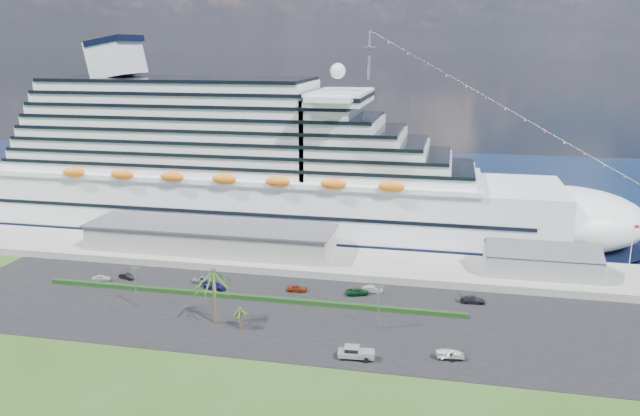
% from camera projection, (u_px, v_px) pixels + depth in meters
% --- Properties ---
extents(ground, '(420.00, 420.00, 0.00)m').
position_uv_depth(ground, '(260.00, 338.00, 110.49)').
color(ground, '#2D4517').
rests_on(ground, ground).
extents(asphalt_lot, '(140.00, 38.00, 0.12)m').
position_uv_depth(asphalt_lot, '(277.00, 313.00, 120.89)').
color(asphalt_lot, black).
rests_on(asphalt_lot, ground).
extents(wharf, '(240.00, 20.00, 1.80)m').
position_uv_depth(wharf, '(310.00, 260.00, 148.14)').
color(wharf, gray).
rests_on(wharf, ground).
extents(water, '(420.00, 160.00, 0.02)m').
position_uv_depth(water, '(363.00, 184.00, 233.59)').
color(water, black).
rests_on(water, ground).
extents(cruise_ship, '(191.00, 38.00, 54.00)m').
position_uv_depth(cruise_ship, '(253.00, 172.00, 171.19)').
color(cruise_ship, silver).
rests_on(cruise_ship, ground).
extents(terminal_building, '(61.00, 15.00, 6.30)m').
position_uv_depth(terminal_building, '(210.00, 237.00, 152.10)').
color(terminal_building, gray).
rests_on(terminal_building, wharf).
extents(port_shed, '(24.00, 12.31, 7.37)m').
position_uv_depth(port_shed, '(541.00, 261.00, 136.88)').
color(port_shed, gray).
rests_on(port_shed, wharf).
extents(flagpole, '(1.08, 0.16, 12.00)m').
position_uv_depth(flagpole, '(631.00, 250.00, 132.30)').
color(flagpole, silver).
rests_on(flagpole, wharf).
extents(hedge, '(88.00, 1.10, 0.90)m').
position_uv_depth(hedge, '(246.00, 297.00, 127.10)').
color(hedge, black).
rests_on(hedge, asphalt_lot).
extents(lamp_post_left, '(1.60, 0.35, 8.27)m').
position_uv_depth(lamp_post_left, '(135.00, 282.00, 122.31)').
color(lamp_post_left, gray).
rests_on(lamp_post_left, asphalt_lot).
extents(lamp_post_right, '(1.60, 0.35, 8.27)m').
position_uv_depth(lamp_post_right, '(379.00, 302.00, 112.73)').
color(lamp_post_right, gray).
rests_on(lamp_post_right, asphalt_lot).
extents(palm_tall, '(8.82, 8.82, 11.13)m').
position_uv_depth(palm_tall, '(213.00, 277.00, 113.96)').
color(palm_tall, '#47301E').
rests_on(palm_tall, ground).
extents(palm_short, '(3.53, 3.53, 4.56)m').
position_uv_depth(palm_short, '(240.00, 311.00, 112.83)').
color(palm_short, '#47301E').
rests_on(palm_short, ground).
extents(parked_car_0, '(4.42, 2.74, 1.40)m').
position_uv_depth(parked_car_0, '(101.00, 278.00, 136.82)').
color(parked_car_0, '#B9B9BB').
rests_on(parked_car_0, asphalt_lot).
extents(parked_car_1, '(4.04, 2.36, 1.26)m').
position_uv_depth(parked_car_1, '(127.00, 276.00, 138.07)').
color(parked_car_1, black).
rests_on(parked_car_1, asphalt_lot).
extents(parked_car_2, '(5.21, 3.32, 1.34)m').
position_uv_depth(parked_car_2, '(204.00, 280.00, 135.96)').
color(parked_car_2, gray).
rests_on(parked_car_2, asphalt_lot).
extents(parked_car_3, '(5.38, 2.96, 1.48)m').
position_uv_depth(parked_car_3, '(215.00, 286.00, 132.33)').
color(parked_car_3, '#17154B').
rests_on(parked_car_3, asphalt_lot).
extents(parked_car_4, '(4.38, 2.15, 1.44)m').
position_uv_depth(parked_car_4, '(297.00, 288.00, 130.97)').
color(parked_car_4, maroon).
rests_on(parked_car_4, asphalt_lot).
extents(parked_car_5, '(4.28, 1.53, 1.40)m').
position_uv_depth(parked_car_5, '(372.00, 289.00, 130.44)').
color(parked_car_5, '#999B9F').
rests_on(parked_car_5, asphalt_lot).
extents(parked_car_6, '(5.32, 3.80, 1.35)m').
position_uv_depth(parked_car_6, '(357.00, 292.00, 129.24)').
color(parked_car_6, '#0D3517').
rests_on(parked_car_6, asphalt_lot).
extents(parked_car_7, '(5.09, 2.35, 1.44)m').
position_uv_depth(parked_car_7, '(473.00, 300.00, 125.08)').
color(parked_car_7, black).
rests_on(parked_car_7, asphalt_lot).
extents(pickup_truck, '(6.18, 2.61, 2.13)m').
position_uv_depth(pickup_truck, '(356.00, 352.00, 102.64)').
color(pickup_truck, black).
rests_on(pickup_truck, asphalt_lot).
extents(boat_trailer, '(5.78, 4.06, 1.62)m').
position_uv_depth(boat_trailer, '(451.00, 353.00, 102.47)').
color(boat_trailer, gray).
rests_on(boat_trailer, asphalt_lot).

